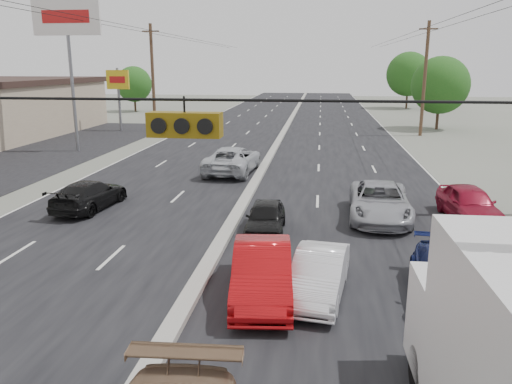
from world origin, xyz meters
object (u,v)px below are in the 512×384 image
utility_pole_right_c (425,78)px  queue_car_c (380,202)px  queue_car_d (448,278)px  oncoming_far (233,160)px  utility_pole_left_c (153,77)px  tree_right_far (409,74)px  queue_car_b (319,275)px  tree_right_mid (440,85)px  tree_left_far (134,84)px  red_sedan (262,272)px  pole_sign_far (118,85)px  queue_car_a (266,218)px  queue_car_e (469,204)px  pole_sign_billboard (67,27)px  oncoming_near (89,195)px

utility_pole_right_c → queue_car_c: (-6.53, -26.39, -4.37)m
queue_car_d → oncoming_far: bearing=123.9°
utility_pole_left_c → queue_car_d: 39.19m
utility_pole_left_c → queue_car_c: utility_pole_left_c is taller
tree_right_far → queue_car_d: bearing=-98.0°
queue_car_b → tree_right_mid: bearing=81.5°
queue_car_b → tree_left_far: bearing=123.2°
red_sedan → queue_car_d: red_sedan is taller
pole_sign_far → queue_car_a: size_ratio=1.68×
queue_car_a → oncoming_far: bearing=104.4°
queue_car_c → queue_car_b: bearing=-105.1°
queue_car_e → utility_pole_right_c: bearing=78.5°
queue_car_b → pole_sign_far: bearing=127.8°
queue_car_a → queue_car_d: (5.54, -4.85, 0.01)m
utility_pole_right_c → tree_right_mid: 5.64m
queue_car_e → queue_car_d: bearing=-114.3°
utility_pole_right_c → oncoming_far: 23.42m
tree_right_far → queue_car_e: tree_right_far is taller
queue_car_c → queue_car_e: bearing=5.9°
utility_pole_right_c → pole_sign_billboard: pole_sign_billboard is taller
pole_sign_far → queue_car_c: bearing=-50.2°
queue_car_c → tree_left_far: bearing=124.0°
utility_pole_left_c → utility_pole_right_c: 25.00m
red_sedan → pole_sign_billboard: bearing=120.7°
utility_pole_left_c → queue_car_b: 37.82m
pole_sign_far → queue_car_c: size_ratio=1.14×
pole_sign_billboard → tree_left_far: bearing=103.2°
oncoming_near → tree_right_mid: bearing=-119.0°
pole_sign_far → oncoming_near: pole_sign_far is taller
utility_pole_right_c → queue_car_c: utility_pole_right_c is taller
utility_pole_left_c → oncoming_near: 27.53m
queue_car_d → oncoming_far: (-8.68, 15.57, 0.17)m
queue_car_d → oncoming_far: 17.82m
utility_pole_left_c → utility_pole_right_c: size_ratio=1.00×
utility_pole_right_c → tree_right_far: size_ratio=1.23×
queue_car_a → oncoming_far: 11.16m
oncoming_far → queue_car_e: bearing=148.6°
tree_right_mid → oncoming_far: bearing=-125.8°
pole_sign_far → queue_car_e: bearing=-45.7°
pole_sign_far → tree_right_far: size_ratio=0.74×
pole_sign_billboard → oncoming_far: (12.82, -6.13, -8.08)m
utility_pole_right_c → pole_sign_far: 28.51m
red_sedan → queue_car_d: (5.05, 0.55, -0.12)m
utility_pole_right_c → oncoming_near: utility_pole_right_c is taller
utility_pole_left_c → utility_pole_right_c: same height
queue_car_d → pole_sign_far: bearing=129.0°
tree_right_mid → red_sedan: size_ratio=1.58×
oncoming_near → oncoming_far: size_ratio=0.78×
tree_right_far → oncoming_near: 61.08m
tree_right_mid → tree_right_far: tree_right_far is taller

